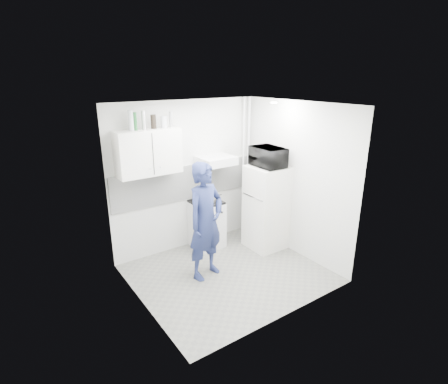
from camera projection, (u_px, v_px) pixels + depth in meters
floor at (228, 273)px, 5.52m from camera, size 2.80×2.80×0.00m
ceiling at (229, 104)px, 4.69m from camera, size 2.80×2.80×0.00m
wall_back at (187, 176)px, 6.08m from camera, size 2.80×0.00×2.80m
wall_left at (137, 217)px, 4.35m from camera, size 0.00×2.60×2.60m
wall_right at (296, 180)px, 5.86m from camera, size 0.00×2.60×2.60m
person at (206, 221)px, 5.21m from camera, size 0.75×0.59×1.81m
stove at (207, 225)px, 6.29m from camera, size 0.52×0.52×0.83m
fridge at (266, 208)px, 6.17m from camera, size 0.63×0.63×1.50m
stove_top at (206, 202)px, 6.15m from camera, size 0.50×0.50×0.03m
saucepan at (211, 199)px, 6.12m from camera, size 0.19×0.19×0.11m
microwave at (268, 157)px, 5.88m from camera, size 0.62×0.44×0.33m
bottle_b at (131, 120)px, 5.07m from camera, size 0.08×0.08×0.30m
bottle_c at (135, 121)px, 5.11m from camera, size 0.06×0.06×0.26m
bottle_d at (144, 120)px, 5.18m from camera, size 0.06×0.06×0.28m
canister_a at (153, 122)px, 5.28m from camera, size 0.08×0.08×0.21m
canister_b at (164, 122)px, 5.37m from camera, size 0.09×0.09×0.18m
bottle_e at (171, 119)px, 5.43m from camera, size 0.06×0.06×0.24m
upper_cabinet at (148, 152)px, 5.36m from camera, size 1.00×0.35×0.70m
range_hood at (216, 161)px, 6.04m from camera, size 0.60×0.50×0.14m
backsplash at (187, 182)px, 6.10m from camera, size 2.74×0.03×0.60m
pipe_a at (248, 167)px, 6.72m from camera, size 0.05×0.05×2.60m
pipe_b at (243, 168)px, 6.65m from camera, size 0.04×0.04×2.60m
ceiling_spot_fixture at (274, 103)px, 5.40m from camera, size 0.10×0.10×0.02m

